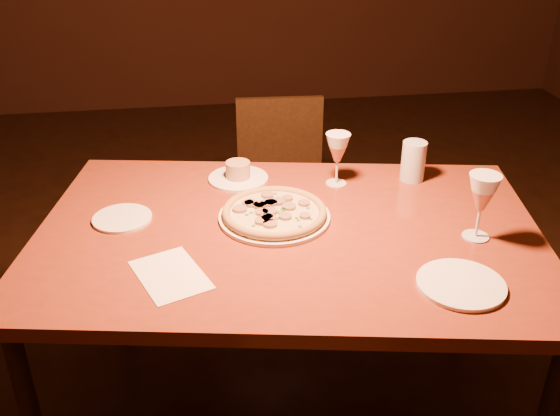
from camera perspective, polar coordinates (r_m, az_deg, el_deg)
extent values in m
cube|color=maroon|center=(1.84, 0.78, -2.51)|extent=(1.62, 1.20, 0.04)
cylinder|color=black|center=(2.49, -14.76, -5.08)|extent=(0.05, 0.05, 0.75)
cylinder|color=black|center=(2.48, 16.74, -5.61)|extent=(0.05, 0.05, 0.75)
cube|color=black|center=(2.81, 0.30, 1.23)|extent=(0.42, 0.42, 0.04)
cube|color=black|center=(2.89, -0.03, 6.53)|extent=(0.40, 0.05, 0.38)
cylinder|color=black|center=(2.78, -2.71, -4.47)|extent=(0.03, 0.03, 0.40)
cylinder|color=black|center=(3.05, -2.98, -1.21)|extent=(0.03, 0.03, 0.40)
cylinder|color=black|center=(2.80, 3.85, -4.15)|extent=(0.03, 0.03, 0.40)
cylinder|color=black|center=(3.07, 2.98, -0.96)|extent=(0.03, 0.03, 0.40)
cylinder|color=white|center=(1.88, -0.52, -0.81)|extent=(0.34, 0.34, 0.01)
cylinder|color=#CCC18C|center=(1.87, -0.52, -0.49)|extent=(0.31, 0.31, 0.01)
torus|color=tan|center=(1.87, -0.52, -0.32)|extent=(0.32, 0.32, 0.02)
cylinder|color=white|center=(2.12, -3.83, 2.72)|extent=(0.20, 0.20, 0.01)
cylinder|color=tan|center=(2.11, -3.86, 3.51)|extent=(0.08, 0.08, 0.06)
cylinder|color=silver|center=(2.14, 12.09, 4.22)|extent=(0.08, 0.08, 0.14)
cylinder|color=white|center=(1.93, -14.23, -0.92)|extent=(0.18, 0.18, 0.01)
cylinder|color=white|center=(1.65, 16.22, -6.71)|extent=(0.22, 0.22, 0.01)
cube|color=white|center=(1.65, -9.98, -6.03)|extent=(0.23, 0.27, 0.00)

